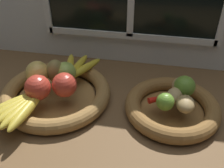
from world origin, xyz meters
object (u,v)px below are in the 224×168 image
Objects in this scene: apple_red_right at (65,85)px; apple_red_front at (38,88)px; pear_brown at (56,71)px; apple_green_back at (65,72)px; fruit_bowl_left at (56,94)px; potato_large at (174,96)px; lime_far at (184,86)px; apple_golden_left at (38,73)px; banana_bunch_front at (20,107)px; fruit_bowl_right at (172,108)px; chili_pepper at (166,97)px; potato_small at (185,104)px; potato_back at (181,87)px; banana_bunch_back at (77,67)px; lime_near at (165,102)px.

apple_red_front reaches higher than apple_red_right.
pear_brown is at bearing 77.28° from apple_red_front.
fruit_bowl_left is at bearing -118.83° from apple_green_back.
lime_far reaches higher than potato_large.
pear_brown is 41.27cm from lime_far.
apple_golden_left is 1.16× the size of lime_far.
apple_red_right reaches higher than apple_green_back.
potato_large is (43.22, 12.44, 0.54)cm from banana_bunch_front.
apple_red_right is 14.19cm from banana_bunch_front.
lime_far reaches higher than fruit_bowl_right.
banana_bunch_front is at bearing 167.49° from chili_pepper.
apple_green_back is at bearing 15.46° from apple_golden_left.
potato_small is (3.17, -3.17, -0.02)cm from potato_large.
potato_back is 0.62× the size of chili_pepper.
potato_large is at bearing -2.59° from apple_golden_left.
apple_golden_left is 0.44× the size of banana_bunch_back.
potato_small is at bearing -88.51° from lime_far.
lime_near is (41.31, -5.83, -1.18)cm from apple_golden_left.
potato_back is (35.52, -6.96, 1.27)cm from banana_bunch_back.
apple_red_right is at bearing -72.89° from apple_green_back.
apple_golden_left is 8.52cm from apple_red_front.
lime_far is (2.99, 3.84, 5.84)cm from fruit_bowl_right.
banana_bunch_front reaches higher than chili_pepper.
potato_small is at bearing -45.00° from fruit_bowl_right.
chili_pepper is (-2.11, 0.67, -1.17)cm from potato_large.
banana_bunch_back is (1.69, 6.94, -2.15)cm from apple_green_back.
banana_bunch_front is at bearing -160.58° from lime_far.
apple_red_front is 1.15× the size of potato_small.
pear_brown reaches higher than potato_back.
apple_red_front reaches higher than potato_large.
banana_bunch_front is at bearing -87.43° from apple_golden_left.
apple_green_back is 33.41cm from chili_pepper.
fruit_bowl_left is at bearing -174.59° from lime_far.
lime_near is (30.97, -15.17, 1.32)cm from banana_bunch_back.
pear_brown is at bearing 145.20° from chili_pepper.
banana_bunch_front reaches higher than fruit_bowl_left.
potato_small is 1.30× the size of lime_near.
apple_green_back reaches higher than lime_near.
apple_red_front is 1.19× the size of lime_far.
apple_golden_left is 1.10× the size of apple_green_back.
pear_brown reaches higher than apple_red_right.
fruit_bowl_right is at bearing -47.74° from chili_pepper.
pear_brown is (5.60, 1.60, 0.24)cm from apple_golden_left.
potato_large is at bearing 135.00° from potato_small.
lime_near is at bearing -26.09° from banana_bunch_back.
banana_bunch_front is at bearing -114.20° from fruit_bowl_left.
apple_golden_left is at bearing 171.97° from lime_near.
pear_brown reaches higher than banana_bunch_back.
apple_green_back is 7.46cm from banana_bunch_back.
potato_small is (36.15, -0.28, -1.73)cm from apple_red_right.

